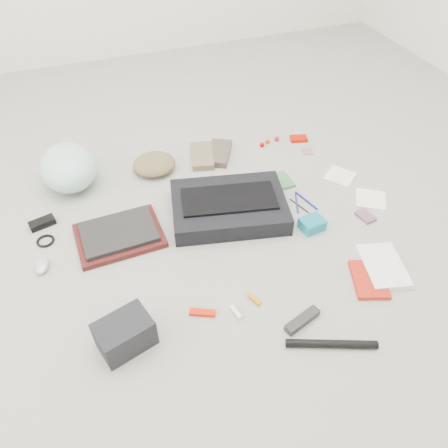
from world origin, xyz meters
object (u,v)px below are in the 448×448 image
object	(u,v)px
laptop	(119,232)
book_red	(369,280)
accordion_wallet	(312,224)
bike_helmet	(68,167)
camera_bag	(125,334)
messenger_bag	(229,207)

from	to	relation	value
laptop	book_red	size ratio (longest dim) A/B	1.65
laptop	accordion_wallet	size ratio (longest dim) A/B	3.08
laptop	book_red	xyz separation A→B (m)	(0.88, -0.58, -0.03)
bike_helmet	camera_bag	bearing A→B (deg)	-87.37
messenger_bag	book_red	xyz separation A→B (m)	(0.38, -0.56, -0.03)
messenger_bag	bike_helmet	world-z (taller)	bike_helmet
laptop	bike_helmet	xyz separation A→B (m)	(-0.15, 0.45, 0.06)
laptop	book_red	world-z (taller)	laptop
messenger_bag	bike_helmet	bearing A→B (deg)	156.18
camera_bag	bike_helmet	bearing A→B (deg)	78.40
camera_bag	accordion_wallet	size ratio (longest dim) A/B	1.83
book_red	accordion_wallet	size ratio (longest dim) A/B	1.86
laptop	bike_helmet	world-z (taller)	bike_helmet
camera_bag	messenger_bag	bearing A→B (deg)	25.38
messenger_bag	camera_bag	distance (m)	0.76
laptop	messenger_bag	bearing A→B (deg)	-4.52
bike_helmet	book_red	size ratio (longest dim) A/B	1.76
camera_bag	accordion_wallet	xyz separation A→B (m)	(0.88, 0.29, -0.03)
book_red	laptop	bearing A→B (deg)	166.40
bike_helmet	accordion_wallet	distance (m)	1.18
bike_helmet	messenger_bag	bearing A→B (deg)	-38.13
book_red	camera_bag	bearing A→B (deg)	-163.51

